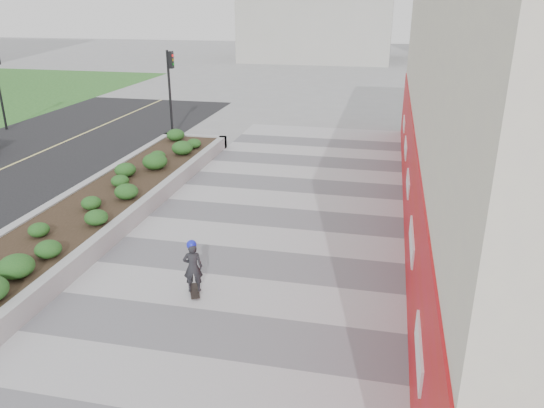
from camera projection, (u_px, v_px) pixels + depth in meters
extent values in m
plane|color=gray|center=(181.00, 392.00, 9.37)|extent=(160.00, 160.00, 0.00)
cube|color=#A8A8AD|center=(229.00, 303.00, 12.10)|extent=(8.00, 36.00, 0.01)
cube|color=beige|center=(529.00, 95.00, 14.73)|extent=(6.00, 24.00, 8.00)
cube|color=red|center=(410.00, 173.00, 16.22)|extent=(0.12, 24.00, 3.00)
cube|color=#9E9EA0|center=(195.00, 141.00, 24.80)|extent=(3.00, 0.30, 0.55)
cube|color=#9E9EA0|center=(60.00, 206.00, 17.01)|extent=(0.30, 18.00, 0.55)
cube|color=#9E9EA0|center=(138.00, 213.00, 16.47)|extent=(0.30, 18.00, 0.55)
cube|color=#2D2116|center=(98.00, 210.00, 16.75)|extent=(2.40, 17.40, 0.50)
cylinder|color=black|center=(170.00, 94.00, 26.00)|extent=(0.12, 0.12, 4.20)
cube|color=black|center=(171.00, 60.00, 25.36)|extent=(0.18, 0.28, 0.80)
cylinder|color=#595654|center=(250.00, 305.00, 12.00)|extent=(0.44, 0.44, 0.01)
cube|color=black|center=(194.00, 291.00, 12.48)|extent=(0.48, 0.74, 0.02)
imported|color=#232328|center=(193.00, 267.00, 12.25)|extent=(0.52, 0.41, 1.23)
sphere|color=#1820CF|center=(192.00, 245.00, 12.04)|extent=(0.23, 0.23, 0.23)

